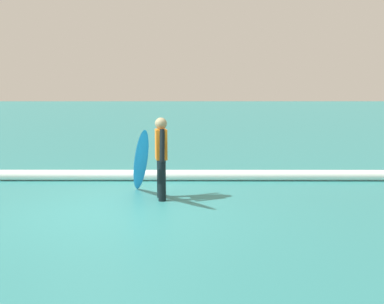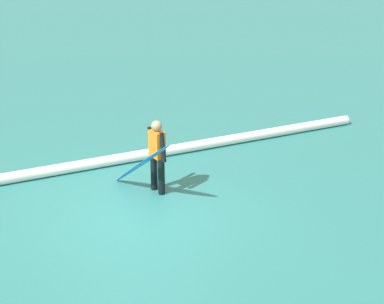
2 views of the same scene
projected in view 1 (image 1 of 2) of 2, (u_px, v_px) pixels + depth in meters
The scene contains 4 objects.
ground_plane at pixel (112, 210), 7.81m from camera, with size 146.23×146.23×0.00m, color teal.
surfer at pixel (161, 154), 8.48m from camera, with size 0.25×0.65×1.51m.
surfboard at pixel (141, 163), 8.44m from camera, with size 0.60×1.98×1.40m.
wave_crest_foreground at pixel (85, 175), 10.33m from camera, with size 0.24×0.24×16.37m, color white.
Camera 1 is at (-1.32, 7.62, 2.01)m, focal length 43.43 mm.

